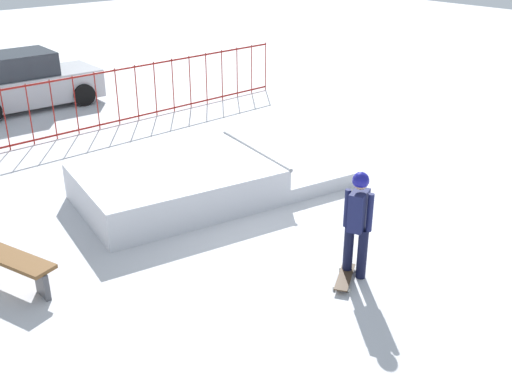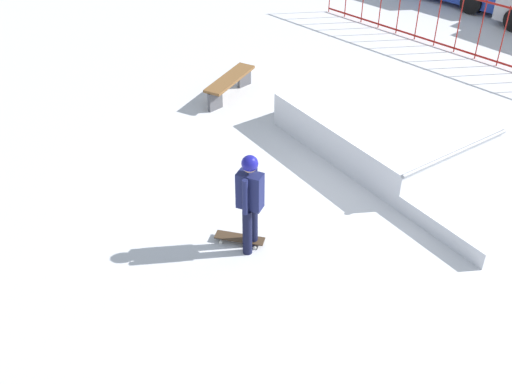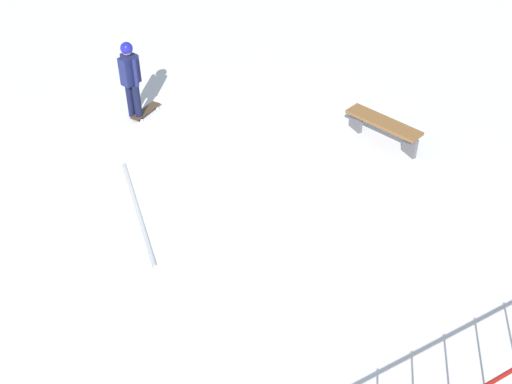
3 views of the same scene
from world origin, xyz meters
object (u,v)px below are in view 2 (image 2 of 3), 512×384
Objects in this scene: skate_ramp at (399,139)px; skateboard at (240,238)px; skater at (250,197)px; park_bench at (230,83)px.

skate_ramp reaches higher than skateboard.
park_bench is (-4.06, 3.20, -0.65)m from skater.
park_bench is at bearing -159.75° from skate_ramp.
skater reaches higher than park_bench.
skate_ramp is 4.06m from park_bench.
skateboard is at bearing -40.06° from park_bench.
skate_ramp is at bearing 55.56° from skateboard.
skater is 0.96m from skateboard.
skate_ramp reaches higher than park_bench.
skateboard is at bearing 162.22° from skater.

